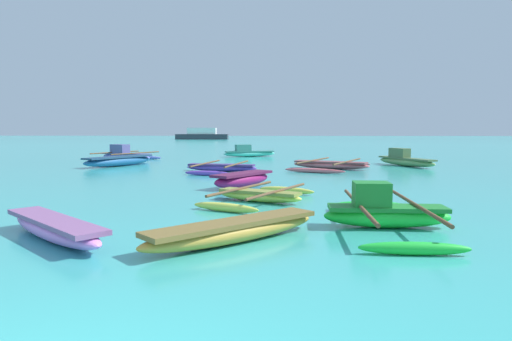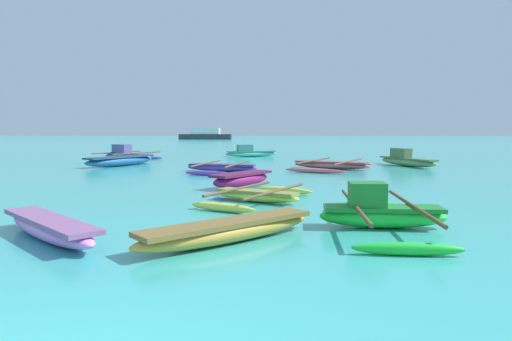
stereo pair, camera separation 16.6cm
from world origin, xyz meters
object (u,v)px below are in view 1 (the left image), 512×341
object	(u,v)px
moored_boat_4	(330,165)
moored_boat_9	(221,167)
moored_boat_7	(119,161)
moored_boat_3	(384,213)
moored_boat_5	(125,155)
moored_boat_8	(242,179)
moored_boat_0	(54,228)
moored_boat_1	(405,160)
moored_boat_2	(260,196)
distant_ferry	(202,135)
moored_boat_6	(248,152)
moored_boat_10	(235,230)

from	to	relation	value
moored_boat_4	moored_boat_9	bearing A→B (deg)	-139.12
moored_boat_7	moored_boat_3	bearing A→B (deg)	-114.97
moored_boat_5	moored_boat_8	world-z (taller)	moored_boat_5
moored_boat_0	moored_boat_7	xyz separation A→B (m)	(-4.19, 14.93, 0.07)
moored_boat_0	moored_boat_5	distance (m)	19.32
moored_boat_3	moored_boat_5	bearing A→B (deg)	123.33
moored_boat_4	moored_boat_5	world-z (taller)	moored_boat_5
moored_boat_8	moored_boat_9	distance (m)	5.46
moored_boat_1	moored_boat_9	size ratio (longest dim) A/B	0.92
moored_boat_1	moored_boat_2	xyz separation A→B (m)	(-6.79, -11.56, -0.15)
moored_boat_9	moored_boat_4	bearing A→B (deg)	27.08
moored_boat_9	distant_ferry	distance (m)	60.99
moored_boat_1	moored_boat_9	distance (m)	9.41
moored_boat_6	moored_boat_7	world-z (taller)	moored_boat_6
moored_boat_0	moored_boat_7	world-z (taller)	moored_boat_7
moored_boat_6	moored_boat_10	xyz separation A→B (m)	(1.28, -22.89, -0.08)
moored_boat_6	moored_boat_7	bearing A→B (deg)	-146.80
moored_boat_5	moored_boat_7	bearing A→B (deg)	-47.47
moored_boat_3	moored_boat_9	world-z (taller)	moored_boat_3
moored_boat_2	moored_boat_7	xyz separation A→B (m)	(-7.45, 10.78, 0.11)
moored_boat_0	moored_boat_6	bearing A→B (deg)	128.02
moored_boat_5	moored_boat_7	distance (m)	3.81
moored_boat_6	moored_boat_9	bearing A→B (deg)	-112.70
moored_boat_0	moored_boat_3	size ratio (longest dim) A/B	0.69
moored_boat_1	moored_boat_6	size ratio (longest dim) A/B	1.09
moored_boat_5	moored_boat_8	distance (m)	13.90
moored_boat_4	distant_ferry	size ratio (longest dim) A/B	0.58
moored_boat_1	moored_boat_7	world-z (taller)	moored_boat_1
moored_boat_8	moored_boat_10	world-z (taller)	moored_boat_8
moored_boat_2	distant_ferry	bearing A→B (deg)	126.62
moored_boat_0	moored_boat_1	distance (m)	18.65
moored_boat_9	moored_boat_10	distance (m)	12.51
moored_boat_1	moored_boat_10	world-z (taller)	moored_boat_1
moored_boat_6	moored_boat_8	bearing A→B (deg)	-106.94
moored_boat_1	moored_boat_3	world-z (taller)	moored_boat_1
moored_boat_9	distant_ferry	bearing A→B (deg)	110.70
moored_boat_0	moored_boat_3	world-z (taller)	moored_boat_3
moored_boat_7	moored_boat_10	size ratio (longest dim) A/B	1.37
moored_boat_1	moored_boat_7	bearing A→B (deg)	-111.40
moored_boat_6	moored_boat_5	bearing A→B (deg)	-168.34
moored_boat_0	moored_boat_5	size ratio (longest dim) A/B	0.63
moored_boat_0	moored_boat_1	xyz separation A→B (m)	(10.05, 15.71, 0.11)
moored_boat_1	moored_boat_2	distance (m)	13.41
moored_boat_8	moored_boat_10	bearing A→B (deg)	-143.18
moored_boat_0	moored_boat_2	size ratio (longest dim) A/B	0.72
moored_boat_6	moored_boat_8	xyz separation A→B (m)	(0.84, -15.80, -0.03)
moored_boat_3	moored_boat_10	world-z (taller)	moored_boat_3
moored_boat_3	moored_boat_9	distance (m)	11.99
moored_boat_5	moored_boat_6	xyz separation A→B (m)	(6.90, 4.25, -0.03)
moored_boat_10	distant_ferry	world-z (taller)	distant_ferry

